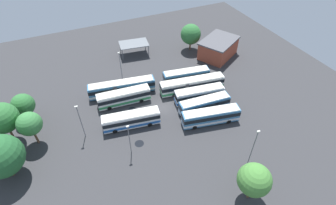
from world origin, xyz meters
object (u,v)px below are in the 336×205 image
Objects in this scene: bus_row0_slot1 at (131,119)px; bus_row0_slot3 at (124,97)px; bus_row0_slot4 at (122,87)px; bus_row1_slot4 at (186,76)px; bus_row1_slot0 at (211,116)px; tree_east_edge at (191,34)px; depot_building at (218,48)px; tree_west_edge at (254,180)px; bus_row1_slot2 at (199,94)px; lamp_post_by_building at (253,148)px; lamp_post_near_entrance at (120,64)px; tree_northeast at (29,124)px; tree_south_edge at (2,118)px; bus_row1_slot3 at (192,85)px; maintenance_shelter at (134,44)px; lamp_post_mid_lot at (81,120)px; bus_row1_slot1 at (204,105)px; tree_northwest at (1,156)px; lamp_post_far_corner at (129,138)px; tree_north_edge at (23,105)px.

bus_row0_slot3 is at bearing 84.48° from bus_row0_slot1.
bus_row0_slot4 is 16.44m from bus_row1_slot4.
bus_row1_slot0 is (15.72, -5.99, 0.00)m from bus_row0_slot1.
depot_building is at bearing -49.32° from tree_east_edge.
bus_row1_slot4 is at bearing 81.14° from tree_west_edge.
bus_row1_slot4 is at bearing 85.91° from bus_row1_slot2.
bus_row1_slot4 is 1.27× the size of lamp_post_by_building.
bus_row0_slot3 is 29.77m from tree_east_edge.
tree_west_edge reaches higher than lamp_post_near_entrance.
tree_northeast is 5.24m from tree_south_edge.
bus_row1_slot0 is 18.10m from tree_west_edge.
lamp_post_by_building reaches higher than bus_row1_slot2.
bus_row1_slot4 is at bearing 84.60° from bus_row1_slot3.
tree_west_edge is (2.65, -50.76, 1.77)m from maintenance_shelter.
tree_east_edge is at bearing 31.39° from lamp_post_mid_lot.
bus_row1_slot0 is 3.78m from bus_row1_slot1.
depot_building is 24.38m from maintenance_shelter.
bus_row0_slot3 is 1.57× the size of tree_west_edge.
tree_northwest is at bearing 175.32° from bus_row1_slot0.
bus_row1_slot2 and bus_row1_slot4 have the same top height.
lamp_post_far_corner reaches higher than bus_row1_slot0.
maintenance_shelter is at bearing 42.26° from tree_northwest.
tree_northeast is 1.13× the size of tree_north_edge.
bus_row0_slot1 is at bearing -109.91° from maintenance_shelter.
bus_row1_slot4 is 1.62× the size of lamp_post_far_corner.
maintenance_shelter is (9.14, 19.63, 1.55)m from bus_row0_slot3.
lamp_post_by_building is at bearing -92.34° from bus_row1_slot3.
bus_row1_slot4 is 42.63m from tree_northwest.
bus_row0_slot1 is 0.97× the size of bus_row1_slot0.
tree_north_edge reaches higher than bus_row1_slot0.
bus_row1_slot0 is 1.06× the size of bus_row1_slot4.
lamp_post_far_corner is (-19.93, -15.72, 2.29)m from bus_row1_slot4.
lamp_post_near_entrance is 33.14m from tree_northwest.
bus_row1_slot1 is 11.34m from bus_row1_slot4.
bus_row1_slot0 is at bearing -42.27° from bus_row0_slot3.
bus_row0_slot3 is at bearing -164.17° from depot_building.
bus_row1_slot2 is at bearing -32.08° from bus_row0_slot4.
bus_row1_slot1 is (15.05, -13.46, -0.00)m from bus_row0_slot4.
bus_row1_slot2 and bus_row1_slot3 have the same top height.
lamp_post_mid_lot is 1.12× the size of lamp_post_far_corner.
bus_row0_slot3 is 10.27m from lamp_post_near_entrance.
bus_row1_slot2 is (0.69, 3.59, 0.00)m from bus_row1_slot1.
bus_row1_slot2 is at bearing -112.65° from tree_east_edge.
bus_row1_slot3 is (0.89, 7.56, 0.00)m from bus_row1_slot1.
bus_row0_slot4 and bus_row1_slot1 have the same top height.
tree_north_edge reaches higher than bus_row1_slot3.
bus_row0_slot1 is 16.50m from bus_row1_slot1.
lamp_post_by_building reaches higher than lamp_post_mid_lot.
bus_row0_slot3 is 1.40× the size of maintenance_shelter.
bus_row1_slot4 is at bearing 8.99° from tree_northeast.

